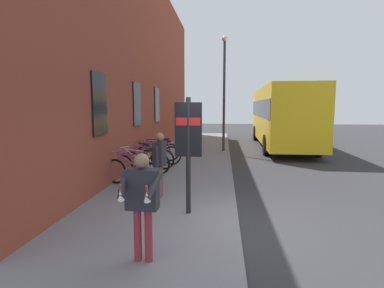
{
  "coord_description": "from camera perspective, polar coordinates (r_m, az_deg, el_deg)",
  "views": [
    {
      "loc": [
        -5.8,
        0.33,
        2.35
      ],
      "look_at": [
        3.02,
        1.2,
        1.27
      ],
      "focal_mm": 29.42,
      "sensor_mm": 36.0,
      "label": 1
    }
  ],
  "objects": [
    {
      "name": "city_bus",
      "position": [
        18.73,
        15.97,
        5.34
      ],
      "size": [
        10.56,
        2.85,
        3.35
      ],
      "color": "yellow",
      "rests_on": "ground"
    },
    {
      "name": "tourist_with_hotdogs",
      "position": [
        4.53,
        -9.07,
        -9.27
      ],
      "size": [
        0.56,
        0.61,
        1.57
      ],
      "color": "maroon",
      "rests_on": "sidewalk_pavement"
    },
    {
      "name": "bicycle_leaning_wall",
      "position": [
        11.28,
        -7.42,
        -2.51
      ],
      "size": [
        0.51,
        1.75,
        0.97
      ],
      "color": "black",
      "rests_on": "sidewalk_pavement"
    },
    {
      "name": "transit_info_sign",
      "position": [
        6.39,
        -0.67,
        1.28
      ],
      "size": [
        0.11,
        0.55,
        2.4
      ],
      "color": "black",
      "rests_on": "sidewalk_pavement"
    },
    {
      "name": "station_facade",
      "position": [
        15.31,
        -7.71,
        13.88
      ],
      "size": [
        22.0,
        0.65,
        8.45
      ],
      "color": "brown",
      "rests_on": "ground"
    },
    {
      "name": "bicycle_under_window",
      "position": [
        12.73,
        -6.22,
        -1.42
      ],
      "size": [
        0.56,
        1.74,
        0.97
      ],
      "color": "black",
      "rests_on": "sidewalk_pavement"
    },
    {
      "name": "bicycle_far_end",
      "position": [
        9.76,
        -9.78,
        -4.03
      ],
      "size": [
        0.7,
        1.69,
        0.97
      ],
      "color": "black",
      "rests_on": "sidewalk_pavement"
    },
    {
      "name": "street_lamp",
      "position": [
        15.64,
        5.86,
        10.72
      ],
      "size": [
        0.28,
        0.28,
        5.57
      ],
      "color": "#333338",
      "rests_on": "sidewalk_pavement"
    },
    {
      "name": "bicycle_end_of_row",
      "position": [
        9.04,
        -10.92,
        -4.94
      ],
      "size": [
        0.63,
        1.72,
        0.97
      ],
      "color": "black",
      "rests_on": "sidewalk_pavement"
    },
    {
      "name": "bicycle_by_door",
      "position": [
        12.03,
        -6.09,
        -1.91
      ],
      "size": [
        0.48,
        1.77,
        0.97
      ],
      "color": "black",
      "rests_on": "sidewalk_pavement"
    },
    {
      "name": "sidewalk_pavement",
      "position": [
        14.06,
        -0.21,
        -2.44
      ],
      "size": [
        24.0,
        3.5,
        0.12
      ],
      "primitive_type": "cube",
      "color": "slate",
      "rests_on": "ground"
    },
    {
      "name": "pedestrian_crossing_street",
      "position": [
        7.67,
        -5.88,
        -2.54
      ],
      "size": [
        0.61,
        0.27,
        1.59
      ],
      "color": "brown",
      "rests_on": "sidewalk_pavement"
    },
    {
      "name": "bicycle_mid_rack",
      "position": [
        10.53,
        -8.48,
        -3.21
      ],
      "size": [
        0.54,
        1.75,
        0.97
      ],
      "color": "black",
      "rests_on": "sidewalk_pavement"
    },
    {
      "name": "ground",
      "position": [
        12.11,
        11.89,
        -4.41
      ],
      "size": [
        60.0,
        60.0,
        0.0
      ],
      "primitive_type": "plane",
      "color": "#2D2D30"
    }
  ]
}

